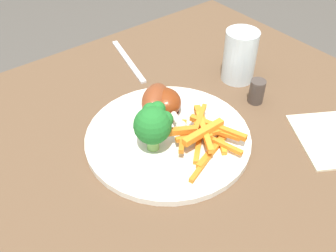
% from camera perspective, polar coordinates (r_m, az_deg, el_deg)
% --- Properties ---
extents(dining_table, '(1.05, 0.75, 0.72)m').
position_cam_1_polar(dining_table, '(0.74, -3.90, -9.08)').
color(dining_table, brown).
rests_on(dining_table, ground_plane).
extents(dinner_plate, '(0.29, 0.29, 0.01)m').
position_cam_1_polar(dinner_plate, '(0.66, -0.00, -1.69)').
color(dinner_plate, white).
rests_on(dinner_plate, dining_table).
extents(broccoli_floret_front, '(0.07, 0.06, 0.08)m').
position_cam_1_polar(broccoli_floret_front, '(0.60, -2.22, 0.35)').
color(broccoli_floret_front, '#7DB158').
rests_on(broccoli_floret_front, dinner_plate).
extents(carrot_fries_pile, '(0.14, 0.13, 0.04)m').
position_cam_1_polar(carrot_fries_pile, '(0.63, 5.33, -1.31)').
color(carrot_fries_pile, orange).
rests_on(carrot_fries_pile, dinner_plate).
extents(chicken_drumstick_near, '(0.12, 0.11, 0.05)m').
position_cam_1_polar(chicken_drumstick_near, '(0.69, -2.00, 3.77)').
color(chicken_drumstick_near, '#572111').
rests_on(chicken_drumstick_near, dinner_plate).
extents(chicken_drumstick_far, '(0.07, 0.12, 0.04)m').
position_cam_1_polar(chicken_drumstick_far, '(0.69, -0.28, 3.54)').
color(chicken_drumstick_far, '#521B09').
rests_on(chicken_drumstick_far, dinner_plate).
extents(fork, '(0.06, 0.19, 0.00)m').
position_cam_1_polar(fork, '(0.87, -6.08, 9.85)').
color(fork, silver).
rests_on(fork, dining_table).
extents(water_glass, '(0.07, 0.07, 0.11)m').
position_cam_1_polar(water_glass, '(0.80, 10.85, 10.40)').
color(water_glass, silver).
rests_on(water_glass, dining_table).
extents(pepper_shaker, '(0.03, 0.03, 0.05)m').
position_cam_1_polar(pepper_shaker, '(0.75, 13.34, 5.14)').
color(pepper_shaker, '#423833').
rests_on(pepper_shaker, dining_table).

